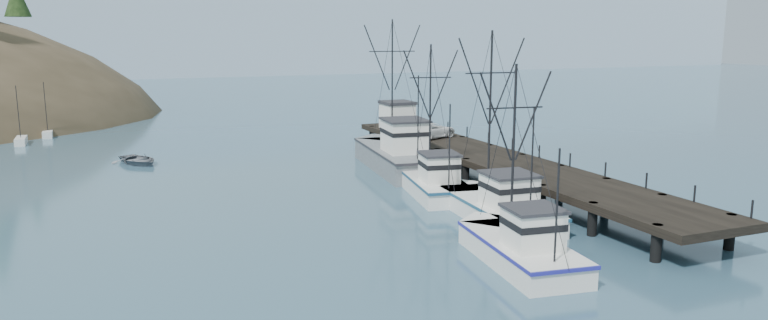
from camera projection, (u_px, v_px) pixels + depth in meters
ground at (424, 266)px, 34.81m from camera, size 400.00×400.00×0.00m
pier at (495, 160)px, 54.30m from camera, size 6.00×44.00×2.00m
distant_ridge at (193, 73)px, 192.83m from camera, size 360.00×40.00×26.00m
trawler_near at (495, 206)px, 43.53m from camera, size 4.75×12.19×12.18m
trawler_mid at (518, 247)px, 35.29m from camera, size 4.59×10.56×10.51m
trawler_far at (433, 183)px, 50.25m from camera, size 5.14×10.96×11.19m
work_vessel at (397, 155)px, 59.37m from camera, size 6.20×15.81×13.14m
pier_shed at (397, 115)px, 69.43m from camera, size 3.00×3.20×2.80m
pickup_truck at (431, 130)px, 63.40m from camera, size 5.74×4.22×1.45m
motorboat at (138, 164)px, 61.71m from camera, size 5.26×6.00×1.03m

